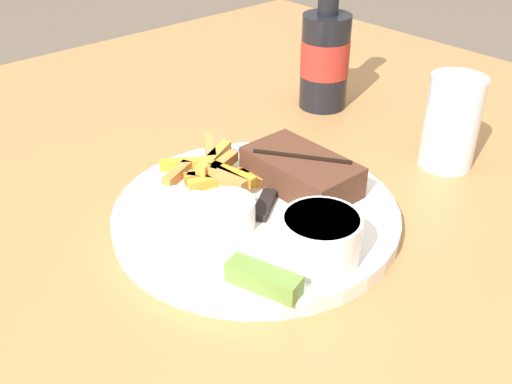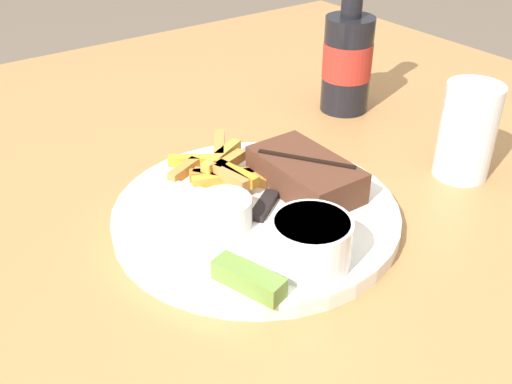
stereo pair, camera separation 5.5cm
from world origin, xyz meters
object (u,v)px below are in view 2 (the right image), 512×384
(beer_bottle, at_px, (347,58))
(dipping_sauce_cup, at_px, (224,210))
(dinner_plate, at_px, (256,215))
(drinking_glass, at_px, (468,131))
(steak_portion, at_px, (304,173))
(knife_utensil, at_px, (276,189))
(fork_utensil, at_px, (191,189))
(coleslaw_cup, at_px, (311,240))
(pickle_spear, at_px, (249,279))

(beer_bottle, bearing_deg, dipping_sauce_cup, -62.47)
(dinner_plate, bearing_deg, drinking_glass, 76.39)
(steak_portion, distance_m, knife_utensil, 0.04)
(dinner_plate, height_order, fork_utensil, fork_utensil)
(knife_utensil, height_order, drinking_glass, drinking_glass)
(coleslaw_cup, height_order, pickle_spear, coleslaw_cup)
(dipping_sauce_cup, relative_size, drinking_glass, 0.49)
(pickle_spear, relative_size, knife_utensil, 0.50)
(coleslaw_cup, xyz_separation_m, dipping_sauce_cup, (-0.10, -0.03, -0.01))
(dipping_sauce_cup, height_order, beer_bottle, beer_bottle)
(drinking_glass, bearing_deg, knife_utensil, -109.12)
(coleslaw_cup, bearing_deg, dipping_sauce_cup, -163.21)
(coleslaw_cup, xyz_separation_m, drinking_glass, (-0.04, 0.28, 0.01))
(dipping_sauce_cup, bearing_deg, coleslaw_cup, 16.79)
(dipping_sauce_cup, distance_m, beer_bottle, 0.37)
(dipping_sauce_cup, relative_size, fork_utensil, 0.46)
(steak_portion, height_order, beer_bottle, beer_bottle)
(coleslaw_cup, bearing_deg, knife_utensil, 156.69)
(dipping_sauce_cup, distance_m, fork_utensil, 0.08)
(dipping_sauce_cup, bearing_deg, drinking_glass, 79.24)
(steak_portion, distance_m, pickle_spear, 0.18)
(dinner_plate, distance_m, beer_bottle, 0.34)
(coleslaw_cup, bearing_deg, fork_utensil, -172.31)
(beer_bottle, height_order, drinking_glass, beer_bottle)
(dipping_sauce_cup, xyz_separation_m, fork_utensil, (-0.08, 0.01, -0.01))
(fork_utensil, distance_m, beer_bottle, 0.34)
(pickle_spear, distance_m, knife_utensil, 0.17)
(coleslaw_cup, distance_m, beer_bottle, 0.40)
(fork_utensil, relative_size, beer_bottle, 0.55)
(dinner_plate, height_order, drinking_glass, drinking_glass)
(fork_utensil, xyz_separation_m, knife_utensil, (0.06, 0.08, 0.00))
(dinner_plate, relative_size, drinking_glass, 2.64)
(dinner_plate, relative_size, fork_utensil, 2.49)
(dinner_plate, bearing_deg, coleslaw_cup, -7.33)
(drinking_glass, bearing_deg, coleslaw_cup, -81.49)
(dipping_sauce_cup, relative_size, pickle_spear, 0.78)
(steak_portion, height_order, knife_utensil, steak_portion)
(dinner_plate, xyz_separation_m, coleslaw_cup, (0.11, -0.01, 0.04))
(coleslaw_cup, bearing_deg, drinking_glass, 98.51)
(steak_portion, xyz_separation_m, dipping_sauce_cup, (0.01, -0.11, -0.00))
(dinner_plate, bearing_deg, dipping_sauce_cup, -82.93)
(steak_portion, relative_size, pickle_spear, 1.79)
(dipping_sauce_cup, height_order, drinking_glass, drinking_glass)
(pickle_spear, distance_m, drinking_glass, 0.35)
(fork_utensil, bearing_deg, coleslaw_cup, -19.75)
(dinner_plate, relative_size, coleslaw_cup, 4.07)
(pickle_spear, bearing_deg, beer_bottle, 126.10)
(coleslaw_cup, height_order, beer_bottle, beer_bottle)
(fork_utensil, height_order, drinking_glass, drinking_glass)
(fork_utensil, xyz_separation_m, beer_bottle, (-0.09, 0.32, 0.06))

